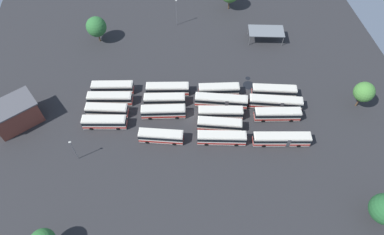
# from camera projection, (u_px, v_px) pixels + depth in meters

# --- Properties ---
(ground_plane) EXTENTS (122.59, 122.59, 0.00)m
(ground_plane) POSITION_uv_depth(u_px,v_px,m) (192.00, 116.00, 87.39)
(ground_plane) COLOR #28282B
(bus_row0_slot0) EXTENTS (12.14, 4.53, 3.39)m
(bus_row0_slot0) POSITION_uv_depth(u_px,v_px,m) (274.00, 91.00, 90.25)
(bus_row0_slot0) COLOR silver
(bus_row0_slot0) RESTS_ON ground_plane
(bus_row0_slot1) EXTENTS (14.13, 5.29, 3.39)m
(bus_row0_slot1) POSITION_uv_depth(u_px,v_px,m) (276.00, 102.00, 87.86)
(bus_row0_slot1) COLOR silver
(bus_row0_slot1) RESTS_ON ground_plane
(bus_row0_slot2) EXTENTS (12.01, 3.81, 3.39)m
(bus_row0_slot2) POSITION_uv_depth(u_px,v_px,m) (277.00, 114.00, 85.48)
(bus_row0_slot2) COLOR silver
(bus_row0_slot2) RESTS_ON ground_plane
(bus_row0_slot4) EXTENTS (14.11, 4.16, 3.39)m
(bus_row0_slot4) POSITION_uv_depth(u_px,v_px,m) (282.00, 139.00, 80.90)
(bus_row0_slot4) COLOR silver
(bus_row0_slot4) RESTS_ON ground_plane
(bus_row1_slot0) EXTENTS (11.23, 3.42, 3.39)m
(bus_row1_slot0) POSITION_uv_depth(u_px,v_px,m) (219.00, 90.00, 90.55)
(bus_row1_slot0) COLOR silver
(bus_row1_slot0) RESTS_ON ground_plane
(bus_row1_slot1) EXTENTS (14.13, 5.33, 3.39)m
(bus_row1_slot1) POSITION_uv_depth(u_px,v_px,m) (221.00, 101.00, 88.21)
(bus_row1_slot1) COLOR silver
(bus_row1_slot1) RESTS_ON ground_plane
(bus_row1_slot2) EXTENTS (11.75, 4.00, 3.39)m
(bus_row1_slot2) POSITION_uv_depth(u_px,v_px,m) (220.00, 113.00, 85.76)
(bus_row1_slot2) COLOR silver
(bus_row1_slot2) RESTS_ON ground_plane
(bus_row1_slot3) EXTENTS (11.43, 4.72, 3.39)m
(bus_row1_slot3) POSITION_uv_depth(u_px,v_px,m) (220.00, 124.00, 83.52)
(bus_row1_slot3) COLOR silver
(bus_row1_slot3) RESTS_ON ground_plane
(bus_row1_slot4) EXTENTS (12.16, 4.20, 3.39)m
(bus_row1_slot4) POSITION_uv_depth(u_px,v_px,m) (222.00, 138.00, 81.12)
(bus_row1_slot4) COLOR silver
(bus_row1_slot4) RESTS_ON ground_plane
(bus_row2_slot0) EXTENTS (11.84, 3.79, 3.39)m
(bus_row2_slot0) POSITION_uv_depth(u_px,v_px,m) (168.00, 89.00, 90.73)
(bus_row2_slot0) COLOR silver
(bus_row2_slot0) RESTS_ON ground_plane
(bus_row2_slot1) EXTENTS (11.10, 3.60, 3.39)m
(bus_row2_slot1) POSITION_uv_depth(u_px,v_px,m) (165.00, 100.00, 88.38)
(bus_row2_slot1) COLOR silver
(bus_row2_slot1) RESTS_ON ground_plane
(bus_row2_slot2) EXTENTS (11.64, 3.54, 3.39)m
(bus_row2_slot2) POSITION_uv_depth(u_px,v_px,m) (163.00, 112.00, 86.01)
(bus_row2_slot2) COLOR silver
(bus_row2_slot2) RESTS_ON ground_plane
(bus_row2_slot4) EXTENTS (11.23, 4.61, 3.39)m
(bus_row2_slot4) POSITION_uv_depth(u_px,v_px,m) (161.00, 136.00, 81.39)
(bus_row2_slot4) COLOR silver
(bus_row2_slot4) RESTS_ON ground_plane
(bus_row3_slot0) EXTENTS (11.49, 3.73, 3.39)m
(bus_row3_slot0) POSITION_uv_depth(u_px,v_px,m) (113.00, 87.00, 91.04)
(bus_row3_slot0) COLOR silver
(bus_row3_slot0) RESTS_ON ground_plane
(bus_row3_slot1) EXTENTS (12.04, 3.96, 3.39)m
(bus_row3_slot1) POSITION_uv_depth(u_px,v_px,m) (110.00, 98.00, 88.68)
(bus_row3_slot1) COLOR silver
(bus_row3_slot1) RESTS_ON ground_plane
(bus_row3_slot2) EXTENTS (11.11, 4.22, 3.39)m
(bus_row3_slot2) POSITION_uv_depth(u_px,v_px,m) (107.00, 110.00, 86.30)
(bus_row3_slot2) COLOR silver
(bus_row3_slot2) RESTS_ON ground_plane
(bus_row3_slot3) EXTENTS (11.31, 3.87, 3.39)m
(bus_row3_slot3) POSITION_uv_depth(u_px,v_px,m) (104.00, 122.00, 83.99)
(bus_row3_slot3) COLOR silver
(bus_row3_slot3) RESTS_ON ground_plane
(depot_building) EXTENTS (13.74, 12.52, 6.86)m
(depot_building) POSITION_uv_depth(u_px,v_px,m) (15.00, 114.00, 83.47)
(depot_building) COLOR brown
(depot_building) RESTS_ON ground_plane
(maintenance_shelter) EXTENTS (11.67, 7.33, 3.67)m
(maintenance_shelter) POSITION_uv_depth(u_px,v_px,m) (266.00, 31.00, 102.86)
(maintenance_shelter) COLOR slate
(maintenance_shelter) RESTS_ON ground_plane
(lamp_post_by_building) EXTENTS (0.56, 0.28, 7.34)m
(lamp_post_by_building) POSITION_uv_depth(u_px,v_px,m) (74.00, 150.00, 76.43)
(lamp_post_by_building) COLOR slate
(lamp_post_by_building) RESTS_ON ground_plane
(lamp_post_far_corner) EXTENTS (0.56, 0.28, 9.20)m
(lamp_post_far_corner) POSITION_uv_depth(u_px,v_px,m) (177.00, 12.00, 106.26)
(lamp_post_far_corner) COLOR slate
(lamp_post_far_corner) RESTS_ON ground_plane
(tree_west_edge) EXTENTS (5.28, 5.28, 8.24)m
(tree_west_edge) POSITION_uv_depth(u_px,v_px,m) (364.00, 92.00, 85.04)
(tree_west_edge) COLOR brown
(tree_west_edge) RESTS_ON ground_plane
(tree_east_edge) EXTENTS (6.16, 6.16, 8.57)m
(tree_east_edge) POSITION_uv_depth(u_px,v_px,m) (96.00, 27.00, 101.00)
(tree_east_edge) COLOR brown
(tree_east_edge) RESTS_ON ground_plane
(puddle_front_lane) EXTENTS (1.42, 1.42, 0.01)m
(puddle_front_lane) POSITION_uv_depth(u_px,v_px,m) (248.00, 78.00, 95.57)
(puddle_front_lane) COLOR black
(puddle_front_lane) RESTS_ON ground_plane
(puddle_back_corner) EXTENTS (3.27, 3.27, 0.01)m
(puddle_back_corner) POSITION_uv_depth(u_px,v_px,m) (249.00, 85.00, 93.95)
(puddle_back_corner) COLOR black
(puddle_back_corner) RESTS_ON ground_plane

